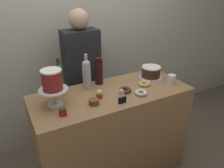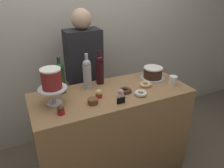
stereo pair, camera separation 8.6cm
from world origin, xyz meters
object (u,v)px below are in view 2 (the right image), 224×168
at_px(wine_bottle_clear, 87,73).
at_px(cupcake_strawberry, 121,93).
at_px(wine_bottle_dark_red, 100,69).
at_px(donut_glazed, 145,84).
at_px(cake_stand_pedestal, 53,93).
at_px(white_layer_cake, 51,78).
at_px(chocolate_round_cake, 153,72).
at_px(cupcake_lemon, 99,94).
at_px(cookie_stack, 93,101).
at_px(cupcake_chocolate, 61,110).
at_px(wine_bottle_green, 60,77).
at_px(barista_figure, 85,81).
at_px(coffee_cup_ceramic, 173,80).
at_px(price_sign_chalkboard, 121,100).
at_px(donut_sugar, 141,93).
at_px(donut_chocolate, 125,90).

xyz_separation_m(wine_bottle_clear, cupcake_strawberry, (0.19, -0.28, -0.11)).
bearing_deg(wine_bottle_dark_red, donut_glazed, -33.22).
height_order(cake_stand_pedestal, white_layer_cake, white_layer_cake).
bearing_deg(chocolate_round_cake, cupcake_lemon, -167.79).
height_order(wine_bottle_dark_red, cookie_stack, wine_bottle_dark_red).
bearing_deg(cookie_stack, cupcake_chocolate, -171.51).
height_order(wine_bottle_green, cupcake_chocolate, wine_bottle_green).
height_order(cupcake_lemon, donut_glazed, cupcake_lemon).
xyz_separation_m(cake_stand_pedestal, chocolate_round_cake, (1.00, 0.08, -0.03)).
distance_m(wine_bottle_clear, barista_figure, 0.44).
height_order(white_layer_cake, cookie_stack, white_layer_cake).
bearing_deg(wine_bottle_clear, cake_stand_pedestal, -155.13).
height_order(cake_stand_pedestal, cupcake_strawberry, cake_stand_pedestal).
height_order(wine_bottle_dark_red, coffee_cup_ceramic, wine_bottle_dark_red).
distance_m(cupcake_lemon, cupcake_strawberry, 0.18).
bearing_deg(price_sign_chalkboard, chocolate_round_cake, 30.62).
relative_size(chocolate_round_cake, cupcake_lemon, 2.52).
distance_m(white_layer_cake, wine_bottle_dark_red, 0.52).
xyz_separation_m(donut_glazed, price_sign_chalkboard, (-0.35, -0.19, 0.01)).
height_order(white_layer_cake, wine_bottle_clear, wine_bottle_clear).
bearing_deg(coffee_cup_ceramic, barista_figure, 136.40).
bearing_deg(barista_figure, donut_sugar, -67.89).
bearing_deg(white_layer_cake, donut_chocolate, -5.82).
distance_m(white_layer_cake, donut_sugar, 0.75).
height_order(cake_stand_pedestal, cupcake_chocolate, cake_stand_pedestal).
relative_size(cupcake_lemon, donut_glazed, 0.66).
height_order(white_layer_cake, cupcake_strawberry, white_layer_cake).
bearing_deg(donut_sugar, cupcake_strawberry, 166.81).
relative_size(cupcake_chocolate, price_sign_chalkboard, 1.06).
distance_m(donut_chocolate, cookie_stack, 0.34).
height_order(price_sign_chalkboard, coffee_cup_ceramic, coffee_cup_ceramic).
relative_size(wine_bottle_clear, donut_glazed, 2.91).
height_order(cupcake_lemon, barista_figure, barista_figure).
bearing_deg(wine_bottle_green, wine_bottle_clear, -4.26).
bearing_deg(cookie_stack, cake_stand_pedestal, 155.07).
distance_m(donut_sugar, price_sign_chalkboard, 0.23).
distance_m(cupcake_chocolate, donut_glazed, 0.84).
xyz_separation_m(cupcake_strawberry, cookie_stack, (-0.25, -0.00, -0.01)).
bearing_deg(donut_glazed, coffee_cup_ceramic, -18.37).
height_order(donut_sugar, coffee_cup_ceramic, coffee_cup_ceramic).
distance_m(wine_bottle_green, donut_chocolate, 0.57).
xyz_separation_m(cupcake_lemon, donut_sugar, (0.34, -0.11, -0.02)).
distance_m(white_layer_cake, wine_bottle_green, 0.22).
relative_size(cupcake_chocolate, donut_sugar, 0.66).
height_order(wine_bottle_dark_red, wine_bottle_green, same).
height_order(cupcake_strawberry, donut_sugar, cupcake_strawberry).
bearing_deg(donut_chocolate, cake_stand_pedestal, 174.18).
height_order(cake_stand_pedestal, cupcake_lemon, cake_stand_pedestal).
distance_m(cake_stand_pedestal, donut_chocolate, 0.62).
bearing_deg(cupcake_strawberry, donut_chocolate, 40.08).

